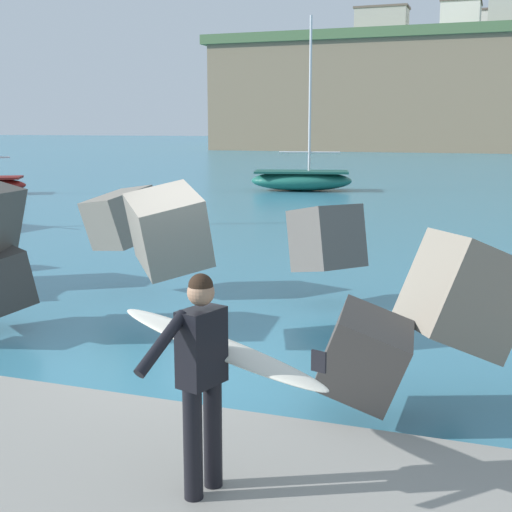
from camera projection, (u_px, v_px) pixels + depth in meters
The scene contains 8 objects.
ground_plane at pixel (179, 360), 9.32m from camera, with size 400.00×400.00×0.00m, color teal.
breakwater_jetty at pixel (404, 273), 8.86m from camera, with size 28.67×6.84×3.07m.
surfer_with_board at pixel (208, 363), 5.43m from camera, with size 2.11×1.42×1.78m.
boat_mid_centre at pixel (301, 179), 33.69m from camera, with size 5.24×3.20×8.19m.
station_building_west at pixel (382, 27), 101.39m from camera, with size 7.80×4.21×5.62m.
station_building_central at pixel (460, 24), 100.00m from camera, with size 5.65×6.42×6.14m.
station_building_east at pixel (466, 31), 106.86m from camera, with size 7.04×5.38×5.86m.
station_building_annex at pixel (508, 11), 88.02m from camera, with size 4.94×7.23×5.89m.
Camera 1 is at (3.94, -8.04, 3.10)m, focal length 48.61 mm.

